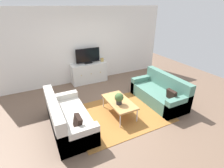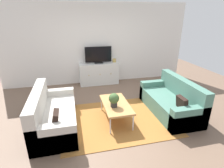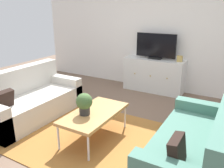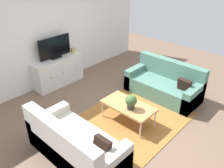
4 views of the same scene
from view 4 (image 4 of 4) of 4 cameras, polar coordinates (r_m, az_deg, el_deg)
The scene contains 10 objects.
ground_plane at distance 5.10m, azimuth 2.82°, elevation -8.28°, with size 10.00×10.00×0.00m, color brown.
wall_back at distance 6.26m, azimuth -15.37°, elevation 11.85°, with size 6.40×0.12×2.70m, color white.
area_rug at distance 5.03m, azimuth 4.14°, elevation -8.92°, with size 2.50×1.90×0.01m, color #9E662D.
couch_left_side at distance 4.11m, azimuth -9.43°, elevation -14.64°, with size 0.84×1.77×0.85m.
couch_right_side at distance 5.92m, azimuth 12.72°, elevation -0.15°, with size 0.84×1.77×0.85m.
coffee_table at distance 4.80m, azimuth 3.97°, elevation -5.35°, with size 0.57×1.08×0.42m.
potted_plant at distance 4.57m, azimuth 4.64°, elevation -4.23°, with size 0.23×0.23×0.31m.
tv_console at distance 6.38m, azimuth -12.93°, elevation 3.01°, with size 1.34×0.47×0.75m.
flat_screen_tv at distance 6.14m, azimuth -13.71°, elevation 8.54°, with size 0.90×0.16×0.56m.
mantel_clock at distance 6.50m, azimuth -9.40°, elevation 8.09°, with size 0.11×0.07×0.13m, color tan.
Camera 4 is at (-3.15, -2.57, 3.09)m, focal length 37.69 mm.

